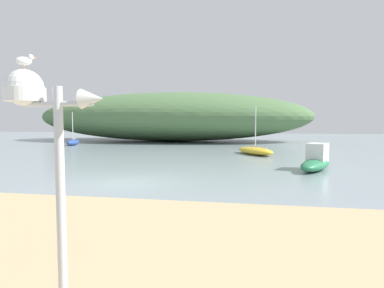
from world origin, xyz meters
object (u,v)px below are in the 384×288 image
sailboat_far_left (255,151)px  motorboat_off_point (316,161)px  mast_structure (37,111)px  sailboat_by_sandbar (73,142)px  seagull_on_radar (25,60)px

sailboat_far_left → motorboat_off_point: bearing=-68.1°
mast_structure → sailboat_far_left: 22.65m
mast_structure → sailboat_by_sandbar: sailboat_by_sandbar is taller
motorboat_off_point → sailboat_far_left: (-3.14, 7.82, -0.20)m
mast_structure → seagull_on_radar: seagull_on_radar is taller
mast_structure → seagull_on_radar: 0.68m
motorboat_off_point → sailboat_far_left: sailboat_far_left is taller
motorboat_off_point → mast_structure: bearing=-113.2°
seagull_on_radar → sailboat_far_left: sailboat_far_left is taller
motorboat_off_point → sailboat_by_sandbar: 27.05m
seagull_on_radar → sailboat_by_sandbar: sailboat_by_sandbar is taller
mast_structure → sailboat_by_sandbar: 33.51m
seagull_on_radar → sailboat_by_sandbar: (-16.46, 28.98, -3.09)m
sailboat_by_sandbar → sailboat_far_left: sailboat_far_left is taller
sailboat_far_left → seagull_on_radar: bearing=-98.2°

